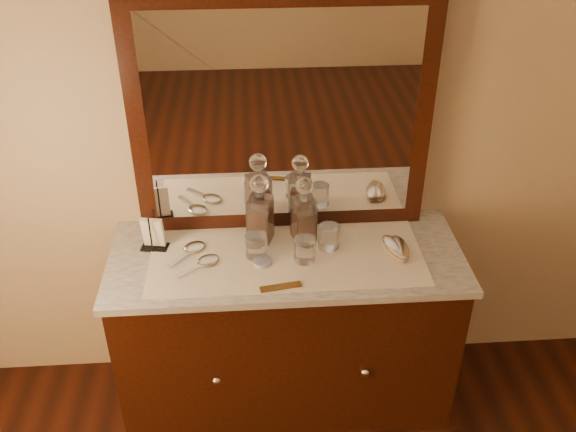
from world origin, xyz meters
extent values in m
plane|color=tan|center=(0.00, 2.25, 1.40)|extent=(4.50, 4.50, 0.00)
cube|color=black|center=(0.00, 1.96, 0.41)|extent=(1.40, 0.55, 0.82)
cube|color=black|center=(0.00, 1.96, 0.04)|extent=(1.46, 0.59, 0.08)
sphere|color=silver|center=(-0.30, 1.67, 0.45)|extent=(0.04, 0.04, 0.04)
sphere|color=silver|center=(0.30, 1.67, 0.45)|extent=(0.04, 0.04, 0.04)
cube|color=white|center=(0.00, 1.96, 0.83)|extent=(1.44, 0.59, 0.03)
cube|color=black|center=(0.00, 2.20, 1.35)|extent=(1.20, 0.08, 1.00)
cube|color=white|center=(0.00, 2.17, 1.35)|extent=(1.06, 0.01, 0.86)
cube|color=white|center=(0.00, 1.94, 0.85)|extent=(1.10, 0.45, 0.00)
cylinder|color=silver|center=(-0.10, 1.90, 0.86)|extent=(0.08, 0.08, 0.01)
cube|color=brown|center=(-0.04, 1.74, 0.86)|extent=(0.16, 0.05, 0.01)
cube|color=black|center=(-0.54, 2.04, 0.85)|extent=(0.12, 0.08, 0.01)
cylinder|color=black|center=(-0.54, 2.01, 0.93)|extent=(0.01, 0.01, 0.16)
cylinder|color=black|center=(-0.53, 2.07, 0.93)|extent=(0.01, 0.01, 0.16)
cube|color=white|center=(-0.54, 2.04, 0.93)|extent=(0.09, 0.06, 0.13)
cube|color=#963D15|center=(-0.10, 2.07, 0.92)|extent=(0.10, 0.10, 0.14)
cube|color=white|center=(-0.10, 2.07, 0.95)|extent=(0.12, 0.12, 0.20)
cylinder|color=white|center=(-0.10, 2.07, 1.07)|extent=(0.05, 0.05, 0.03)
sphere|color=white|center=(-0.10, 2.07, 1.12)|extent=(0.10, 0.10, 0.08)
cube|color=#963D15|center=(0.08, 2.06, 0.92)|extent=(0.09, 0.09, 0.13)
cube|color=white|center=(0.08, 2.06, 0.95)|extent=(0.11, 0.11, 0.19)
cylinder|color=white|center=(0.08, 2.06, 1.06)|extent=(0.04, 0.04, 0.03)
sphere|color=white|center=(0.08, 2.06, 1.11)|extent=(0.09, 0.09, 0.07)
ellipsoid|color=#9B7B5F|center=(0.44, 1.93, 0.87)|extent=(0.12, 0.17, 0.02)
ellipsoid|color=silver|center=(0.44, 1.93, 0.89)|extent=(0.12, 0.17, 0.02)
ellipsoid|color=#9B7B5F|center=(0.46, 1.93, 0.87)|extent=(0.08, 0.16, 0.02)
ellipsoid|color=silver|center=(0.46, 1.93, 0.89)|extent=(0.08, 0.16, 0.02)
ellipsoid|color=silver|center=(-0.37, 2.01, 0.86)|extent=(0.12, 0.13, 0.02)
cube|color=silver|center=(-0.43, 1.94, 0.86)|extent=(0.10, 0.12, 0.01)
ellipsoid|color=silver|center=(-0.31, 1.92, 0.86)|extent=(0.13, 0.12, 0.02)
cube|color=silver|center=(-0.38, 1.86, 0.86)|extent=(0.11, 0.10, 0.01)
cylinder|color=white|center=(0.18, 1.99, 0.90)|extent=(0.09, 0.09, 0.10)
cylinder|color=white|center=(0.07, 1.91, 0.90)|extent=(0.09, 0.09, 0.10)
cylinder|color=white|center=(-0.12, 1.95, 0.90)|extent=(0.09, 0.09, 0.10)
camera|label=1|loc=(-0.14, -0.11, 2.36)|focal=39.27mm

